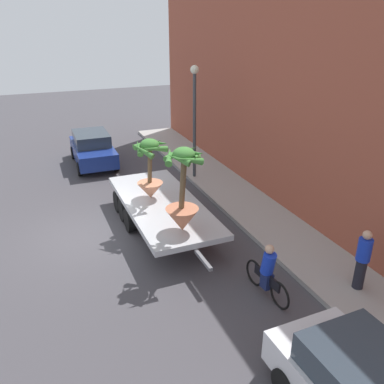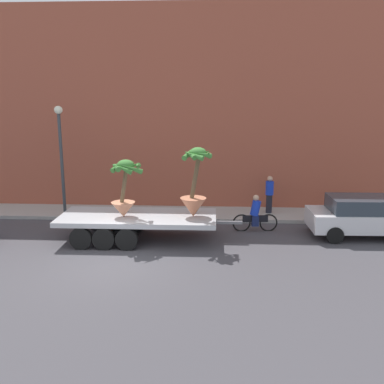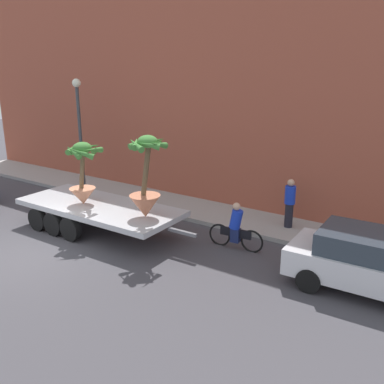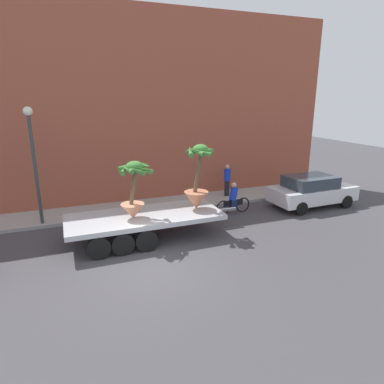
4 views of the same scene
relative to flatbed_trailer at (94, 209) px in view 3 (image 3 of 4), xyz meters
name	(u,v)px [view 3 (image 3 of 4)]	position (x,y,z in m)	size (l,w,h in m)	color
ground_plane	(32,254)	(-0.15, -2.52, -0.77)	(60.00, 60.00, 0.00)	#423F44
sidewalk	(156,201)	(-0.15, 3.58, -0.69)	(24.00, 2.20, 0.15)	#A39E99
building_facade	(179,84)	(-0.15, 5.28, 3.98)	(24.00, 1.20, 9.50)	#9E4C38
flatbed_trailer	(94,209)	(0.00, 0.00, 0.00)	(6.91, 2.48, 0.98)	#B7BABF
potted_palm_rear	(146,185)	(2.41, -0.06, 1.27)	(1.19, 1.17, 2.60)	#C17251
potted_palm_middle	(83,175)	(-0.17, -0.24, 1.25)	(1.26, 1.34, 2.16)	tan
cyclist	(236,228)	(4.80, 1.37, -0.10)	(1.84, 0.38, 1.54)	black
parked_car	(373,262)	(8.95, 0.92, 0.06)	(4.34, 2.03, 1.58)	silver
pedestrian_near_gate	(290,202)	(5.63, 3.68, 0.27)	(0.36, 0.36, 1.71)	black
street_lamp	(79,121)	(-3.57, 2.78, 2.46)	(0.36, 0.36, 4.83)	#383D42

